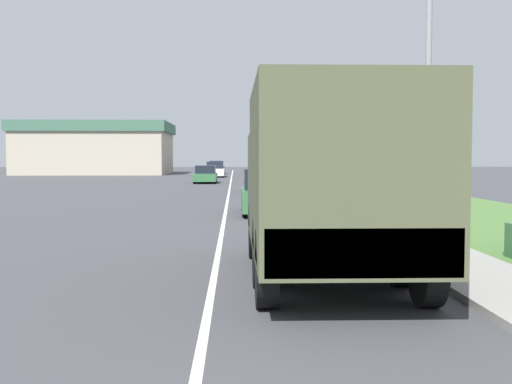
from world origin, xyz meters
TOP-DOWN VIEW (x-y plane):
  - ground_plane at (0.00, 40.00)m, footprint 180.00×180.00m
  - lane_centre_stripe at (0.00, 40.00)m, footprint 0.12×120.00m
  - sidewalk_right at (4.50, 40.00)m, footprint 1.80×120.00m
  - grass_strip_right at (8.90, 40.00)m, footprint 7.00×120.00m
  - military_truck at (1.91, 8.38)m, footprint 2.52×6.59m
  - car_nearest_ahead at (1.46, 21.04)m, footprint 1.71×4.40m
  - car_second_ahead at (2.08, 35.36)m, footprint 1.73×4.61m
  - car_third_ahead at (-1.99, 48.66)m, footprint 1.77×4.64m
  - car_fourth_ahead at (-1.70, 63.60)m, footprint 1.88×4.87m
  - car_farthest_ahead at (-1.89, 75.57)m, footprint 1.86×4.53m
  - lamp_post at (4.56, 12.26)m, footprint 1.69×0.24m
  - building_distant at (-16.38, 76.02)m, footprint 17.79×13.73m

SIDE VIEW (x-z plane):
  - ground_plane at x=0.00m, z-range 0.00..0.00m
  - lane_centre_stripe at x=0.00m, z-range 0.00..0.00m
  - grass_strip_right at x=8.90m, z-range 0.00..0.02m
  - sidewalk_right at x=4.50m, z-range 0.00..0.12m
  - car_third_ahead at x=-1.99m, z-range -0.06..1.33m
  - car_second_ahead at x=2.08m, z-range -0.08..1.50m
  - car_fourth_ahead at x=-1.70m, z-range -0.08..1.51m
  - car_farthest_ahead at x=-1.89m, z-range -0.08..1.51m
  - car_nearest_ahead at x=1.46m, z-range -0.09..1.54m
  - military_truck at x=1.91m, z-range 0.15..3.30m
  - building_distant at x=-16.38m, z-range 0.04..6.21m
  - lamp_post at x=4.56m, z-range 0.81..8.60m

